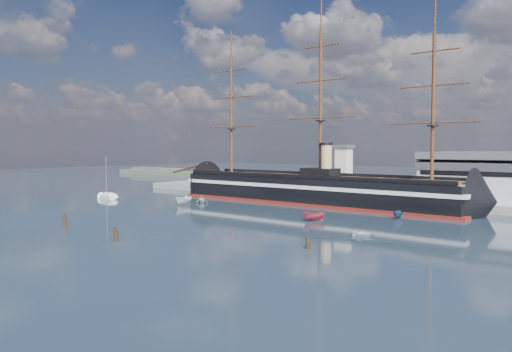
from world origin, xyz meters
The scene contains 14 objects.
ground centered at (0.00, 40.00, 0.00)m, with size 600.00×600.00×0.00m, color #192835.
quay centered at (10.00, 76.00, 0.00)m, with size 180.00×18.00×2.00m, color slate.
quay_tower centered at (3.00, 73.00, 9.75)m, with size 5.00×5.00×15.00m.
shoreline centered at (-139.23, 135.00, 1.45)m, with size 120.00×10.00×4.00m.
warship centered at (-1.06, 60.00, 4.04)m, with size 113.06×18.30×53.94m.
sailboat centered at (-57.66, 30.47, 0.86)m, with size 8.69×3.50×13.52m.
motorboat_a centered at (-25.79, 33.60, 0.00)m, with size 7.61×2.79×3.05m, color silver.
motorboat_c centered at (19.22, 30.76, 0.00)m, with size 6.35×2.33×2.54m, color #9D2F3E.
motorboat_d centered at (-25.70, 40.70, 0.00)m, with size 6.27×2.72×2.30m, color silver.
motorboat_e centered at (36.59, 20.13, 0.00)m, with size 2.68×1.07×1.25m, color white.
motorboat_f centered at (32.17, 46.03, 0.00)m, with size 5.53×2.03×2.21m, color navy.
piling_near_left centered at (-16.21, -8.18, 0.00)m, with size 0.64×0.64×3.37m, color black.
piling_near_mid centered at (5.12, -10.93, 0.00)m, with size 0.64×0.64×3.03m, color black.
piling_far_right centered at (34.88, 4.25, 0.00)m, with size 0.64×0.64×2.61m, color black.
Camera 1 is at (78.07, -62.04, 16.07)m, focal length 35.00 mm.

